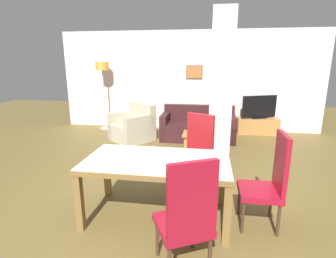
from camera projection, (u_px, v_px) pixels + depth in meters
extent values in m
plane|color=brown|center=(158.00, 216.00, 3.30)|extent=(18.00, 18.00, 0.00)
cube|color=silver|center=(188.00, 81.00, 7.26)|extent=(7.20, 0.06, 2.70)
cube|color=brown|center=(194.00, 72.00, 7.13)|extent=(0.44, 0.02, 0.36)
cube|color=#B26633|center=(194.00, 72.00, 7.12)|extent=(0.40, 0.01, 0.32)
cube|color=silver|center=(221.00, 95.00, 4.34)|extent=(0.36, 0.39, 2.70)
cube|color=brown|center=(149.00, 178.00, 2.71)|extent=(1.72, 0.06, 0.06)
cube|color=brown|center=(163.00, 150.00, 3.54)|extent=(1.72, 0.06, 0.06)
cube|color=brown|center=(91.00, 159.00, 3.25)|extent=(0.06, 0.81, 0.06)
cube|color=brown|center=(228.00, 166.00, 3.00)|extent=(0.06, 0.81, 0.06)
cube|color=silver|center=(157.00, 160.00, 3.11)|extent=(1.70, 0.91, 0.01)
cube|color=brown|center=(79.00, 203.00, 2.94)|extent=(0.08, 0.08, 0.69)
cube|color=brown|center=(227.00, 216.00, 2.70)|extent=(0.08, 0.08, 0.69)
cube|color=brown|center=(107.00, 173.00, 3.73)|extent=(0.08, 0.08, 0.69)
cube|color=brown|center=(223.00, 181.00, 3.49)|extent=(0.08, 0.08, 0.69)
cube|color=maroon|center=(183.00, 225.00, 2.40)|extent=(0.62, 0.62, 0.07)
cube|color=maroon|center=(192.00, 200.00, 2.12)|extent=(0.41, 0.24, 0.67)
cylinder|color=#432C1E|center=(157.00, 238.00, 2.58)|extent=(0.04, 0.04, 0.39)
cylinder|color=#432C1E|center=(193.00, 231.00, 2.69)|extent=(0.04, 0.04, 0.39)
cylinder|color=#432C1E|center=(210.00, 256.00, 2.34)|extent=(0.04, 0.04, 0.39)
cube|color=maroon|center=(259.00, 192.00, 3.02)|extent=(0.46, 0.46, 0.07)
cube|color=maroon|center=(281.00, 163.00, 2.90)|extent=(0.05, 0.44, 0.67)
cylinder|color=#432C1E|center=(243.00, 217.00, 2.92)|extent=(0.04, 0.04, 0.39)
cylinder|color=#432C1E|center=(239.00, 200.00, 3.29)|extent=(0.04, 0.04, 0.39)
cylinder|color=#432C1E|center=(278.00, 220.00, 2.87)|extent=(0.04, 0.04, 0.39)
cylinder|color=#432C1E|center=(271.00, 203.00, 3.23)|extent=(0.04, 0.04, 0.39)
cube|color=maroon|center=(193.00, 162.00, 3.90)|extent=(0.62, 0.62, 0.07)
cube|color=maroon|center=(200.00, 135.00, 3.97)|extent=(0.41, 0.24, 0.67)
cylinder|color=#432C1E|center=(198.00, 185.00, 3.70)|extent=(0.04, 0.04, 0.39)
cylinder|color=#432C1E|center=(175.00, 178.00, 3.91)|extent=(0.04, 0.04, 0.39)
cylinder|color=#432C1E|center=(210.00, 175.00, 4.00)|extent=(0.04, 0.04, 0.39)
cylinder|color=#432C1E|center=(188.00, 170.00, 4.21)|extent=(0.04, 0.04, 0.39)
cube|color=#35181A|center=(198.00, 131.00, 6.50)|extent=(1.79, 0.91, 0.42)
cube|color=#35181A|center=(199.00, 112.00, 6.75)|extent=(1.79, 0.18, 0.38)
cube|color=#35181A|center=(232.00, 128.00, 6.35)|extent=(0.16, 0.91, 0.63)
cube|color=#35181A|center=(166.00, 126.00, 6.59)|extent=(0.16, 0.91, 0.63)
cube|color=#B8B397|center=(132.00, 132.00, 6.42)|extent=(1.19, 1.19, 0.40)
cube|color=#B8B397|center=(142.00, 113.00, 6.53)|extent=(0.78, 0.67, 0.48)
cube|color=#B8B397|center=(141.00, 130.00, 6.14)|extent=(0.64, 0.76, 0.66)
cube|color=#B8B397|center=(124.00, 125.00, 6.64)|extent=(0.64, 0.76, 0.66)
cube|color=#AA6E39|center=(200.00, 134.00, 5.59)|extent=(0.73, 0.51, 0.04)
cube|color=#AA6E39|center=(200.00, 143.00, 5.64)|extent=(0.65, 0.43, 0.36)
cylinder|color=#B2B7BC|center=(193.00, 129.00, 5.56)|extent=(0.08, 0.08, 0.18)
cylinder|color=#B2B7BC|center=(193.00, 124.00, 5.53)|extent=(0.03, 0.03, 0.07)
cylinder|color=#B7B7BC|center=(193.00, 122.00, 5.52)|extent=(0.04, 0.04, 0.01)
cube|color=#A9763A|center=(258.00, 126.00, 6.99)|extent=(1.05, 0.40, 0.43)
cube|color=black|center=(258.00, 118.00, 6.93)|extent=(0.44, 0.34, 0.03)
cube|color=black|center=(259.00, 106.00, 6.86)|extent=(0.92, 0.44, 0.57)
cylinder|color=#B7B7BC|center=(106.00, 128.00, 7.58)|extent=(0.31, 0.31, 0.02)
cylinder|color=#B7B7BC|center=(104.00, 100.00, 7.37)|extent=(0.04, 0.04, 1.63)
cylinder|color=#F29E38|center=(102.00, 66.00, 7.14)|extent=(0.35, 0.35, 0.22)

